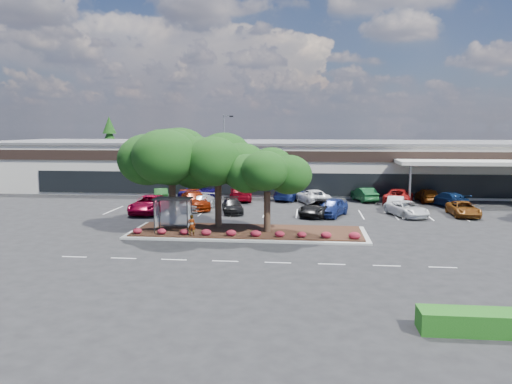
# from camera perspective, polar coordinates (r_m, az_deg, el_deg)

# --- Properties ---
(ground) EXTENTS (160.00, 160.00, 0.00)m
(ground) POSITION_cam_1_polar(r_m,az_deg,el_deg) (34.19, 1.59, -6.26)
(ground) COLOR black
(ground) RESTS_ON ground
(retail_store) EXTENTS (80.40, 25.20, 6.25)m
(retail_store) POSITION_cam_1_polar(r_m,az_deg,el_deg) (67.26, 3.93, 3.17)
(retail_store) COLOR beige
(retail_store) RESTS_ON ground
(landscape_island) EXTENTS (18.00, 6.00, 0.26)m
(landscape_island) POSITION_cam_1_polar(r_m,az_deg,el_deg) (38.24, -0.93, -4.60)
(landscape_island) COLOR #9E9F9A
(landscape_island) RESTS_ON ground
(lane_markings) EXTENTS (33.12, 20.06, 0.01)m
(lane_markings) POSITION_cam_1_polar(r_m,az_deg,el_deg) (44.37, 2.47, -3.09)
(lane_markings) COLOR silver
(lane_markings) RESTS_ON ground
(shrub_row) EXTENTS (17.00, 0.80, 0.50)m
(shrub_row) POSITION_cam_1_polar(r_m,az_deg,el_deg) (36.12, -1.34, -4.69)
(shrub_row) COLOR maroon
(shrub_row) RESTS_ON landscape_island
(bus_shelter) EXTENTS (2.75, 1.55, 2.59)m
(bus_shelter) POSITION_cam_1_polar(r_m,az_deg,el_deg) (37.89, -9.42, -1.46)
(bus_shelter) COLOR black
(bus_shelter) RESTS_ON landscape_island
(island_tree_west) EXTENTS (7.20, 7.20, 7.89)m
(island_tree_west) POSITION_cam_1_polar(r_m,az_deg,el_deg) (39.27, -9.58, 1.64)
(island_tree_west) COLOR black
(island_tree_west) RESTS_ON landscape_island
(island_tree_mid) EXTENTS (6.60, 6.60, 7.32)m
(island_tree_mid) POSITION_cam_1_polar(r_m,az_deg,el_deg) (39.19, -4.36, 1.29)
(island_tree_mid) COLOR black
(island_tree_mid) RESTS_ON landscape_island
(island_tree_east) EXTENTS (5.80, 5.80, 6.50)m
(island_tree_east) POSITION_cam_1_polar(r_m,az_deg,el_deg) (37.23, 1.29, 0.36)
(island_tree_east) COLOR black
(island_tree_east) RESTS_ON landscape_island
(hedge_south_east) EXTENTS (6.00, 1.30, 0.90)m
(hedge_south_east) POSITION_cam_1_polar(r_m,az_deg,el_deg) (22.31, 25.81, -13.32)
(hedge_south_east) COLOR #10480E
(hedge_south_east) RESTS_ON ground
(conifer_north_west) EXTENTS (4.40, 4.40, 10.00)m
(conifer_north_west) POSITION_cam_1_polar(r_m,az_deg,el_deg) (85.62, -16.35, 5.02)
(conifer_north_west) COLOR black
(conifer_north_west) RESTS_ON ground
(person_waiting) EXTENTS (0.60, 0.42, 1.54)m
(person_waiting) POSITION_cam_1_polar(r_m,az_deg,el_deg) (36.51, -7.37, -3.79)
(person_waiting) COLOR #594C47
(person_waiting) RESTS_ON landscape_island
(light_pole) EXTENTS (1.41, 0.75, 9.65)m
(light_pole) POSITION_cam_1_polar(r_m,az_deg,el_deg) (62.09, -3.58, 3.86)
(light_pole) COLOR #9E9F9A
(light_pole) RESTS_ON ground
(car_0) EXTENTS (2.77, 5.97, 1.66)m
(car_0) POSITION_cam_1_polar(r_m,az_deg,el_deg) (48.37, -12.10, -1.39)
(car_0) COLOR maroon
(car_0) RESTS_ON ground
(car_1) EXTENTS (3.06, 5.33, 1.45)m
(car_1) POSITION_cam_1_polar(r_m,az_deg,el_deg) (49.52, -6.62, -1.19)
(car_1) COLOR #A1A6AE
(car_1) RESTS_ON ground
(car_2) EXTENTS (4.52, 6.32, 1.70)m
(car_2) POSITION_cam_1_polar(r_m,az_deg,el_deg) (50.01, -7.06, -0.97)
(car_2) COLOR #6A1702
(car_2) RESTS_ON ground
(car_3) EXTENTS (2.83, 4.85, 1.32)m
(car_3) POSITION_cam_1_polar(r_m,az_deg,el_deg) (47.48, -2.70, -1.60)
(car_3) COLOR black
(car_3) RESTS_ON ground
(car_4) EXTENTS (4.53, 5.97, 1.51)m
(car_4) POSITION_cam_1_polar(r_m,az_deg,el_deg) (46.15, 7.30, -1.80)
(car_4) COLOR black
(car_4) RESTS_ON ground
(car_5) EXTENTS (3.59, 5.20, 1.64)m
(car_5) POSITION_cam_1_polar(r_m,az_deg,el_deg) (46.19, 8.65, -1.73)
(car_5) COLOR navy
(car_5) RESTS_ON ground
(car_6) EXTENTS (3.90, 5.52, 1.40)m
(car_6) POSITION_cam_1_polar(r_m,az_deg,el_deg) (47.53, 16.83, -1.85)
(car_6) COLOR silver
(car_6) RESTS_ON ground
(car_7) EXTENTS (2.42, 4.46, 1.40)m
(car_7) POSITION_cam_1_polar(r_m,az_deg,el_deg) (50.32, 15.63, -1.31)
(car_7) COLOR white
(car_7) RESTS_ON ground
(car_8) EXTENTS (2.24, 4.83, 1.34)m
(car_8) POSITION_cam_1_polar(r_m,az_deg,el_deg) (49.44, 22.62, -1.80)
(car_8) COLOR brown
(car_8) RESTS_ON ground
(car_9) EXTENTS (2.79, 4.48, 1.39)m
(car_9) POSITION_cam_1_polar(r_m,az_deg,el_deg) (56.57, -10.85, -0.24)
(car_9) COLOR #1C4D1D
(car_9) RESTS_ON ground
(car_10) EXTENTS (3.75, 6.43, 1.68)m
(car_10) POSITION_cam_1_polar(r_m,az_deg,el_deg) (56.34, -6.57, -0.04)
(car_10) COLOR #130B53
(car_10) RESTS_ON ground
(car_11) EXTENTS (3.12, 6.16, 1.71)m
(car_11) POSITION_cam_1_polar(r_m,az_deg,el_deg) (55.46, -1.73, -0.09)
(car_11) COLOR maroon
(car_11) RESTS_ON ground
(car_12) EXTENTS (4.14, 5.94, 1.51)m
(car_12) POSITION_cam_1_polar(r_m,az_deg,el_deg) (53.57, 6.51, -0.52)
(car_12) COLOR white
(car_12) RESTS_ON ground
(car_13) EXTENTS (3.97, 5.73, 1.54)m
(car_13) POSITION_cam_1_polar(r_m,az_deg,el_deg) (55.89, 3.91, -0.14)
(car_13) COLOR navy
(car_13) RESTS_ON ground
(car_14) EXTENTS (2.81, 4.91, 1.53)m
(car_14) POSITION_cam_1_polar(r_m,az_deg,el_deg) (56.11, 12.24, -0.27)
(car_14) COLOR #164E26
(car_14) RESTS_ON ground
(car_15) EXTENTS (4.17, 6.39, 1.64)m
(car_15) POSITION_cam_1_polar(r_m,az_deg,el_deg) (55.02, 15.96, -0.48)
(car_15) COLOR maroon
(car_15) RESTS_ON ground
(car_16) EXTENTS (2.13, 4.72, 1.57)m
(car_16) POSITION_cam_1_polar(r_m,az_deg,el_deg) (57.34, 18.98, -0.32)
(car_16) COLOR #6D320A
(car_16) RESTS_ON ground
(car_17) EXTENTS (3.77, 5.56, 1.50)m
(car_17) POSITION_cam_1_polar(r_m,az_deg,el_deg) (55.03, 21.05, -0.76)
(car_17) COLOR navy
(car_17) RESTS_ON ground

